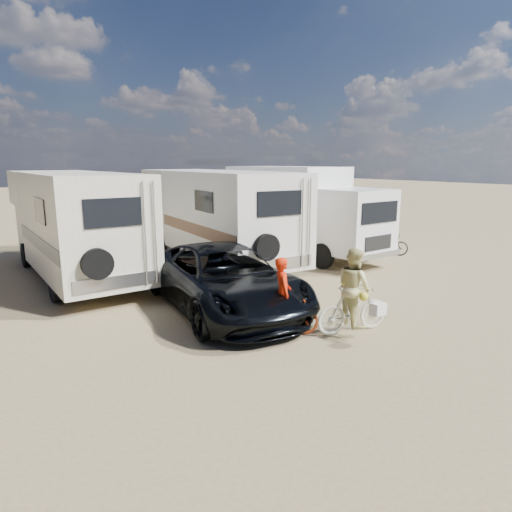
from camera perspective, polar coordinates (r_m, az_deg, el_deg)
ground at (r=11.60m, az=12.04°, el=-6.95°), size 140.00×140.00×0.00m
rv_main at (r=16.98m, az=-5.35°, el=5.03°), size 3.15×9.20×3.38m
rv_left at (r=15.54m, az=-22.17°, el=3.58°), size 2.87×8.47×3.38m
box_truck at (r=18.09m, az=5.99°, el=5.65°), size 2.99×7.64×3.52m
dark_suv at (r=11.33m, az=-4.05°, el=-2.88°), size 3.26×6.09×1.63m
bike_man at (r=9.76m, az=3.36°, el=-7.72°), size 1.70×1.17×0.84m
bike_woman at (r=10.11m, az=12.23°, el=-6.61°), size 1.83×0.80×1.06m
rider_man at (r=9.64m, az=3.38°, el=-5.74°), size 0.57×0.67×1.55m
rider_woman at (r=10.01m, az=12.31°, el=-4.83°), size 0.79×0.94×1.72m
bike_parked at (r=18.80m, az=16.22°, el=1.46°), size 1.69×1.60×0.91m
cooler at (r=12.53m, az=-7.59°, el=-4.42°), size 0.58×0.50×0.40m
crate at (r=13.43m, az=2.94°, el=-3.30°), size 0.54×0.54×0.36m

